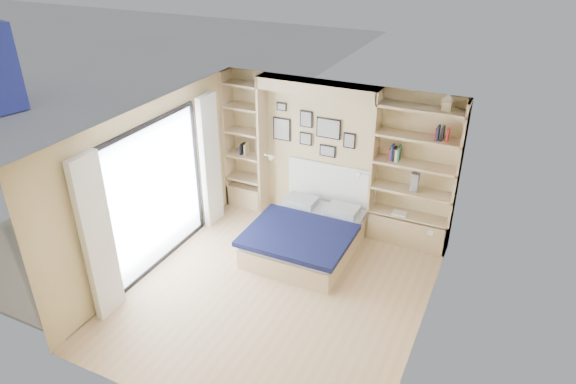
% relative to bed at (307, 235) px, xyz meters
% --- Properties ---
extents(ground, '(4.50, 4.50, 0.00)m').
position_rel_bed_xyz_m(ground, '(0.06, -1.19, -0.26)').
color(ground, tan).
rests_on(ground, ground).
extents(room_shell, '(4.50, 4.50, 4.50)m').
position_rel_bed_xyz_m(room_shell, '(-0.32, 0.33, 0.81)').
color(room_shell, tan).
rests_on(room_shell, ground).
extents(bed, '(1.59, 2.03, 1.07)m').
position_rel_bed_xyz_m(bed, '(0.00, 0.00, 0.00)').
color(bed, tan).
rests_on(bed, ground).
extents(photo_gallery, '(1.48, 0.02, 0.82)m').
position_rel_bed_xyz_m(photo_gallery, '(-0.39, 1.03, 1.34)').
color(photo_gallery, black).
rests_on(photo_gallery, ground).
extents(reading_lamps, '(1.92, 0.12, 0.15)m').
position_rel_bed_xyz_m(reading_lamps, '(-0.24, 0.81, 0.84)').
color(reading_lamps, silver).
rests_on(reading_lamps, ground).
extents(shelf_decor, '(3.51, 0.23, 2.03)m').
position_rel_bed_xyz_m(shelf_decor, '(1.12, 0.87, 1.40)').
color(shelf_decor, '#A51E1E').
rests_on(shelf_decor, ground).
extents(deck, '(3.20, 4.00, 0.05)m').
position_rel_bed_xyz_m(deck, '(-3.54, -1.19, -0.26)').
color(deck, '#6F6452').
rests_on(deck, ground).
extents(deck_chair, '(0.78, 0.94, 0.82)m').
position_rel_bed_xyz_m(deck_chair, '(-3.43, -0.14, 0.13)').
color(deck_chair, tan).
rests_on(deck_chair, ground).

